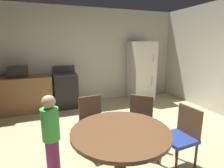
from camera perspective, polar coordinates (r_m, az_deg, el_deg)
name	(u,v)px	position (r m, az deg, el deg)	size (l,w,h in m)	color
ground_plane	(126,155)	(3.02, 4.42, -21.59)	(14.00, 14.00, 0.00)	tan
wall_back	(85,56)	(5.35, -8.70, 8.85)	(5.97, 0.12, 2.70)	beige
kitchen_counter	(16,95)	(5.06, -28.19, -3.11)	(1.71, 0.60, 0.90)	olive
oven_range	(66,90)	(5.01, -14.49, -1.90)	(0.60, 0.60, 1.10)	black
refrigerator	(141,71)	(5.55, 9.31, 4.08)	(0.68, 0.68, 1.76)	silver
microwave	(18,72)	(4.93, -27.84, 3.46)	(0.44, 0.32, 0.26)	black
dining_table	(120,143)	(2.14, 2.70, -18.36)	(1.11, 1.11, 0.76)	brown
chair_north	(93,120)	(2.95, -6.18, -11.33)	(0.44, 0.44, 0.87)	brown
chair_northeast	(139,119)	(2.99, 8.73, -11.07)	(0.56, 0.56, 0.87)	brown
chair_east	(182,134)	(2.69, 21.41, -14.63)	(0.43, 0.43, 0.87)	brown
person_child	(51,134)	(2.48, -18.85, -14.78)	(0.31, 0.31, 1.09)	#8C337A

